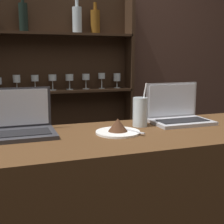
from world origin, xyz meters
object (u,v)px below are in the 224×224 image
at_px(laptop_near, 17,126).
at_px(cake_plate, 118,128).
at_px(water_glass, 140,112).
at_px(laptop_far, 178,114).

height_order(laptop_near, cake_plate, laptop_near).
bearing_deg(water_glass, laptop_near, 178.05).
bearing_deg(laptop_near, laptop_far, -0.10).
bearing_deg(laptop_far, cake_plate, -162.34).
height_order(laptop_near, water_glass, water_glass).
relative_size(laptop_near, water_glass, 1.51).
height_order(laptop_near, laptop_far, same).
relative_size(laptop_near, laptop_far, 1.07).
distance_m(laptop_near, water_glass, 0.60).
bearing_deg(water_glass, cake_plate, -146.45).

